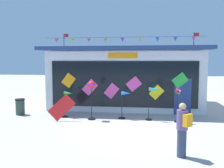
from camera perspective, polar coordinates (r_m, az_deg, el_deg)
ground_plane at (r=10.49m, az=4.39°, el=-10.93°), size 80.00×80.00×0.00m
kite_shop_building at (r=16.45m, az=3.37°, el=1.69°), size 9.55×6.43×4.82m
wind_spinner_far_left at (r=12.98m, az=-10.46°, el=-3.95°), size 0.63×0.33×1.36m
wind_spinner_left at (r=12.26m, az=-4.81°, el=-1.37°), size 0.38×0.38×1.95m
wind_spinner_center_left at (r=12.44m, az=2.94°, el=-4.03°), size 0.61×0.36×1.42m
wind_spinner_center_right at (r=12.26m, az=9.37°, el=-3.21°), size 0.66×0.31×1.65m
wind_spinner_right at (r=12.13m, az=15.08°, el=-3.92°), size 0.32×0.28×1.67m
person_near_camera at (r=7.84m, az=16.14°, el=-10.01°), size 0.45×0.47×1.68m
trash_bin at (r=14.39m, az=-20.65°, el=-4.96°), size 0.52×0.52×0.89m
display_kite_on_ground at (r=12.35m, az=-11.65°, el=-5.38°), size 1.33×0.44×1.33m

